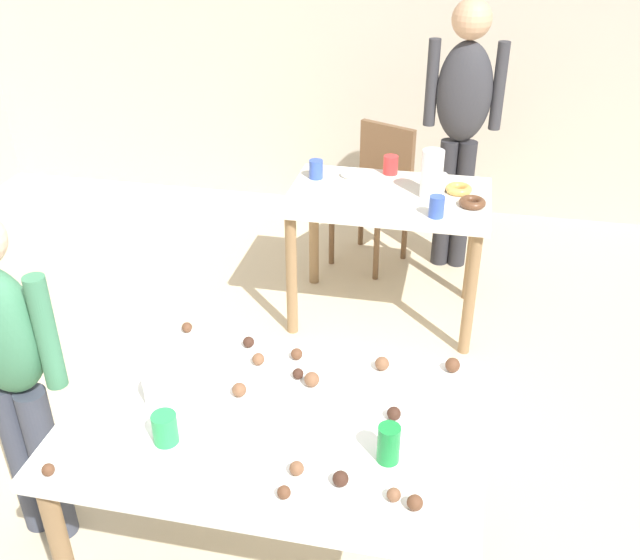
% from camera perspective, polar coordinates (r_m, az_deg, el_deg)
% --- Properties ---
extents(ground_plane, '(6.40, 6.40, 0.00)m').
position_cam_1_polar(ground_plane, '(2.98, -2.22, -18.76)').
color(ground_plane, beige).
extents(wall_back, '(6.40, 0.10, 2.60)m').
position_cam_1_polar(wall_back, '(5.20, 6.41, 19.50)').
color(wall_back, '#BCB2A3').
rests_on(wall_back, ground_plane).
extents(dining_table_near, '(1.30, 0.84, 0.75)m').
position_cam_1_polar(dining_table_near, '(2.34, -3.72, -12.56)').
color(dining_table_near, white).
rests_on(dining_table_near, ground_plane).
extents(dining_table_far, '(1.06, 0.68, 0.75)m').
position_cam_1_polar(dining_table_far, '(3.85, 5.46, 5.25)').
color(dining_table_far, silver).
rests_on(dining_table_far, ground_plane).
extents(chair_far_table, '(0.53, 0.53, 0.87)m').
position_cam_1_polar(chair_far_table, '(4.55, 4.55, 7.45)').
color(chair_far_table, brown).
rests_on(chair_far_table, ground_plane).
extents(person_girl_near, '(0.46, 0.24, 1.35)m').
position_cam_1_polar(person_girl_near, '(2.64, -23.59, -6.05)').
color(person_girl_near, '#383D4C').
rests_on(person_girl_near, ground_plane).
extents(person_adult_far, '(0.45, 0.22, 1.63)m').
position_cam_1_polar(person_adult_far, '(4.36, 11.29, 12.86)').
color(person_adult_far, '#28282D').
rests_on(person_adult_far, ground_plane).
extents(mixing_bowl, '(0.17, 0.17, 0.08)m').
position_cam_1_polar(mixing_bowl, '(2.37, -11.83, -8.38)').
color(mixing_bowl, white).
rests_on(mixing_bowl, dining_table_near).
extents(soda_can, '(0.07, 0.07, 0.12)m').
position_cam_1_polar(soda_can, '(2.10, 5.50, -12.89)').
color(soda_can, '#198438').
rests_on(soda_can, dining_table_near).
extents(fork_near, '(0.17, 0.02, 0.01)m').
position_cam_1_polar(fork_near, '(2.25, 1.96, -11.27)').
color(fork_near, silver).
rests_on(fork_near, dining_table_near).
extents(cup_near_0, '(0.08, 0.08, 0.10)m').
position_cam_1_polar(cup_near_0, '(2.21, -12.27, -11.51)').
color(cup_near_0, green).
rests_on(cup_near_0, dining_table_near).
extents(cake_ball_0, '(0.04, 0.04, 0.04)m').
position_cam_1_polar(cake_ball_0, '(2.57, -5.72, -4.95)').
color(cake_ball_0, '#3D2319').
rests_on(cake_ball_0, dining_table_near).
extents(cake_ball_1, '(0.04, 0.04, 0.04)m').
position_cam_1_polar(cake_ball_1, '(2.22, -20.88, -13.97)').
color(cake_ball_1, brown).
rests_on(cake_ball_1, dining_table_near).
extents(cake_ball_2, '(0.04, 0.04, 0.04)m').
position_cam_1_polar(cake_ball_2, '(2.26, 5.92, -10.56)').
color(cake_ball_2, '#3D2319').
rests_on(cake_ball_2, dining_table_near).
extents(cake_ball_3, '(0.04, 0.04, 0.04)m').
position_cam_1_polar(cake_ball_3, '(2.50, -1.87, -5.92)').
color(cake_ball_3, brown).
rests_on(cake_ball_3, dining_table_near).
extents(cake_ball_4, '(0.05, 0.05, 0.05)m').
position_cam_1_polar(cake_ball_4, '(2.05, 1.66, -15.58)').
color(cake_ball_4, '#3D2319').
rests_on(cake_ball_4, dining_table_near).
extents(cake_ball_5, '(0.04, 0.04, 0.04)m').
position_cam_1_polar(cake_ball_5, '(2.42, -1.76, -7.48)').
color(cake_ball_5, '#3D2319').
rests_on(cake_ball_5, dining_table_near).
extents(cake_ball_6, '(0.04, 0.04, 0.04)m').
position_cam_1_polar(cake_ball_6, '(2.08, -1.87, -14.80)').
color(cake_ball_6, brown).
rests_on(cake_ball_6, dining_table_near).
extents(cake_ball_7, '(0.05, 0.05, 0.05)m').
position_cam_1_polar(cake_ball_7, '(2.35, -6.47, -8.70)').
color(cake_ball_7, brown).
rests_on(cake_ball_7, dining_table_near).
extents(cake_ball_8, '(0.05, 0.05, 0.05)m').
position_cam_1_polar(cake_ball_8, '(2.48, 10.54, -6.69)').
color(cake_ball_8, brown).
rests_on(cake_ball_8, dining_table_near).
extents(cake_ball_9, '(0.04, 0.04, 0.04)m').
position_cam_1_polar(cake_ball_9, '(2.03, -2.90, -16.57)').
color(cake_ball_9, brown).
rests_on(cake_ball_9, dining_table_near).
extents(cake_ball_10, '(0.04, 0.04, 0.04)m').
position_cam_1_polar(cake_ball_10, '(2.01, 7.59, -17.21)').
color(cake_ball_10, brown).
rests_on(cake_ball_10, dining_table_near).
extents(cake_ball_11, '(0.04, 0.04, 0.04)m').
position_cam_1_polar(cake_ball_11, '(2.48, -4.95, -6.31)').
color(cake_ball_11, brown).
rests_on(cake_ball_11, dining_table_near).
extents(cake_ball_12, '(0.04, 0.04, 0.04)m').
position_cam_1_polar(cake_ball_12, '(2.68, -10.58, -3.74)').
color(cake_ball_12, brown).
rests_on(cake_ball_12, dining_table_near).
extents(cake_ball_13, '(0.04, 0.04, 0.04)m').
position_cam_1_polar(cake_ball_13, '(2.03, 5.91, -16.69)').
color(cake_ball_13, brown).
rests_on(cake_ball_13, dining_table_near).
extents(cake_ball_14, '(0.05, 0.05, 0.05)m').
position_cam_1_polar(cake_ball_14, '(2.38, -0.66, -7.94)').
color(cake_ball_14, brown).
rests_on(cake_ball_14, dining_table_near).
extents(cake_ball_15, '(0.05, 0.05, 0.05)m').
position_cam_1_polar(cake_ball_15, '(2.46, 4.97, -6.66)').
color(cake_ball_15, brown).
rests_on(cake_ball_15, dining_table_near).
extents(pitcher_far, '(0.11, 0.11, 0.25)m').
position_cam_1_polar(pitcher_far, '(3.75, 8.92, 8.38)').
color(pitcher_far, white).
rests_on(pitcher_far, dining_table_far).
extents(cup_far_0, '(0.07, 0.07, 0.09)m').
position_cam_1_polar(cup_far_0, '(3.86, 9.55, 7.72)').
color(cup_far_0, white).
rests_on(cup_far_0, dining_table_far).
extents(cup_far_1, '(0.08, 0.08, 0.10)m').
position_cam_1_polar(cup_far_1, '(4.05, 5.66, 9.13)').
color(cup_far_1, red).
rests_on(cup_far_1, dining_table_far).
extents(cup_far_2, '(0.08, 0.08, 0.11)m').
position_cam_1_polar(cup_far_2, '(3.55, 9.30, 5.80)').
color(cup_far_2, '#3351B2').
rests_on(cup_far_2, dining_table_far).
extents(cup_far_3, '(0.08, 0.08, 0.10)m').
position_cam_1_polar(cup_far_3, '(3.97, -0.32, 8.83)').
color(cup_far_3, '#3351B2').
rests_on(cup_far_3, dining_table_far).
extents(donut_far_0, '(0.10, 0.10, 0.03)m').
position_cam_1_polar(donut_far_0, '(4.01, 2.38, 8.47)').
color(donut_far_0, white).
rests_on(donut_far_0, dining_table_far).
extents(donut_far_1, '(0.14, 0.14, 0.04)m').
position_cam_1_polar(donut_far_1, '(3.71, 12.07, 6.08)').
color(donut_far_1, brown).
rests_on(donut_far_1, dining_table_far).
extents(donut_far_2, '(0.14, 0.14, 0.04)m').
position_cam_1_polar(donut_far_2, '(3.86, 11.02, 7.14)').
color(donut_far_2, gold).
rests_on(donut_far_2, dining_table_far).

